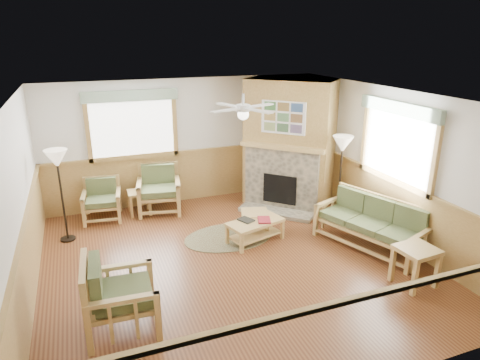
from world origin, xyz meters
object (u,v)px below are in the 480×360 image
object	(u,v)px
end_table_chairs	(140,202)
floor_lamp_left	(62,196)
floor_lamp_right	(340,179)
end_table_sofa	(415,266)
armchair_left	(121,294)
armchair_back_left	(102,200)
sofa	(371,224)
armchair_back_right	(159,189)
footstool	(255,222)
coffee_table	(255,231)

from	to	relation	value
end_table_chairs	floor_lamp_left	xyz separation A→B (m)	(-1.42, -0.74, 0.61)
floor_lamp_right	floor_lamp_left	bearing A→B (deg)	168.99
floor_lamp_left	floor_lamp_right	xyz separation A→B (m)	(5.10, -0.99, 0.02)
floor_lamp_right	end_table_sofa	bearing A→B (deg)	-95.83
floor_lamp_left	armchair_left	bearing A→B (deg)	-76.80
armchair_back_left	floor_lamp_right	world-z (taller)	floor_lamp_right
sofa	armchair_back_right	bearing A→B (deg)	-153.24
end_table_chairs	floor_lamp_left	size ratio (longest dim) A/B	0.29
armchair_back_left	end_table_chairs	distance (m)	0.75
armchair_left	footstool	bearing A→B (deg)	-50.54
end_table_chairs	floor_lamp_right	size ratio (longest dim) A/B	0.29
coffee_table	end_table_chairs	world-z (taller)	end_table_chairs
coffee_table	sofa	bearing A→B (deg)	-42.84
footstool	armchair_back_right	bearing A→B (deg)	130.99
armchair_left	footstool	world-z (taller)	armchair_left
armchair_back_right	footstool	distance (m)	2.26
armchair_left	footstool	distance (m)	3.27
footstool	coffee_table	bearing A→B (deg)	-111.78
coffee_table	floor_lamp_left	bearing A→B (deg)	142.01
armchair_back_left	armchair_left	xyz separation A→B (m)	(-0.00, -3.62, 0.08)
coffee_table	end_table_sofa	world-z (taller)	end_table_sofa
sofa	floor_lamp_right	world-z (taller)	floor_lamp_right
armchair_back_right	footstool	size ratio (longest dim) A/B	1.98
sofa	footstool	bearing A→B (deg)	-146.77
footstool	sofa	bearing A→B (deg)	-36.57
footstool	armchair_back_left	bearing A→B (deg)	147.18
end_table_sofa	end_table_chairs	bearing A→B (deg)	129.55
end_table_sofa	floor_lamp_left	bearing A→B (deg)	144.81
armchair_back_left	armchair_back_right	world-z (taller)	armchair_back_right
sofa	armchair_left	size ratio (longest dim) A/B	1.93
armchair_left	sofa	bearing A→B (deg)	-77.60
sofa	floor_lamp_left	distance (m)	5.45
armchair_back_left	floor_lamp_right	bearing A→B (deg)	-14.04
sofa	armchair_back_left	xyz separation A→B (m)	(-4.29, 2.93, -0.03)
armchair_left	coffee_table	world-z (taller)	armchair_left
armchair_back_left	floor_lamp_right	xyz separation A→B (m)	(4.42, -1.73, 0.46)
sofa	armchair_back_left	size ratio (longest dim) A/B	2.34
footstool	floor_lamp_right	world-z (taller)	floor_lamp_right
armchair_back_left	footstool	xyz separation A→B (m)	(2.63, -1.69, -0.19)
floor_lamp_right	footstool	bearing A→B (deg)	178.84
armchair_back_right	end_table_sofa	bearing A→B (deg)	-43.02
armchair_back_right	end_table_sofa	distance (m)	5.14
end_table_chairs	footstool	world-z (taller)	end_table_chairs
armchair_back_left	floor_lamp_left	world-z (taller)	floor_lamp_left
armchair_back_left	end_table_sofa	world-z (taller)	armchair_back_left
coffee_table	end_table_sofa	distance (m)	2.72
sofa	end_table_sofa	distance (m)	1.24
floor_lamp_right	armchair_back_right	bearing A→B (deg)	152.07
end_table_chairs	footstool	distance (m)	2.54
armchair_back_left	armchair_left	world-z (taller)	armchair_left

